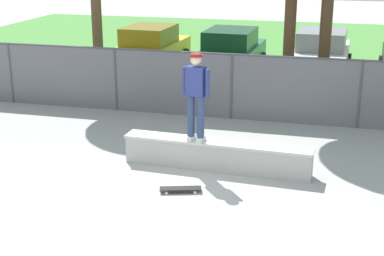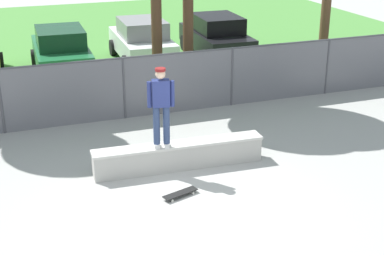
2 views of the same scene
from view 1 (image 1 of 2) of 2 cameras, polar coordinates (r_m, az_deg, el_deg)
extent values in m
plane|color=#9E9E99|center=(10.63, -1.52, -7.31)|extent=(80.00, 80.00, 0.00)
cube|color=#478438|center=(25.42, 8.29, 7.61)|extent=(31.82, 20.00, 0.02)
cube|color=#A8A59E|center=(11.97, 2.50, -2.87)|extent=(3.97, 0.63, 0.56)
cube|color=beige|center=(11.86, 2.52, -1.48)|extent=(4.01, 0.67, 0.06)
cube|color=beige|center=(11.91, -0.03, -0.97)|extent=(0.16, 0.28, 0.10)
cube|color=beige|center=(11.82, 0.93, -1.12)|extent=(0.16, 0.28, 0.10)
cylinder|color=navy|center=(11.73, -0.10, 1.25)|extent=(0.15, 0.15, 0.88)
cylinder|color=navy|center=(11.64, 0.88, 1.11)|extent=(0.15, 0.15, 0.88)
cube|color=navy|center=(11.49, 0.39, 4.71)|extent=(0.42, 0.29, 0.60)
cylinder|color=navy|center=(11.60, -0.73, 4.74)|extent=(0.10, 0.10, 0.58)
cylinder|color=navy|center=(11.39, 1.53, 4.49)|extent=(0.10, 0.10, 0.58)
sphere|color=beige|center=(11.40, 0.40, 6.82)|extent=(0.22, 0.22, 0.22)
cylinder|color=maroon|center=(11.38, 0.40, 7.31)|extent=(0.23, 0.23, 0.06)
cube|color=maroon|center=(11.50, 0.68, 7.30)|extent=(0.22, 0.16, 0.02)
cube|color=black|center=(10.95, -1.16, -6.07)|extent=(0.82, 0.43, 0.02)
cube|color=#B2B2B7|center=(10.96, 0.27, -6.12)|extent=(0.10, 0.15, 0.02)
cube|color=#B2B2B7|center=(10.95, -2.59, -6.18)|extent=(0.10, 0.15, 0.02)
cylinder|color=silver|center=(10.90, 0.30, -6.47)|extent=(0.06, 0.04, 0.05)
cylinder|color=silver|center=(11.06, 0.24, -6.10)|extent=(0.06, 0.04, 0.05)
cylinder|color=silver|center=(10.89, -2.58, -6.53)|extent=(0.06, 0.04, 0.05)
cylinder|color=silver|center=(11.04, -2.59, -6.16)|extent=(0.06, 0.04, 0.05)
cylinder|color=#4C4C51|center=(17.66, -17.67, 5.27)|extent=(0.07, 0.07, 1.79)
cylinder|color=#4C4C51|center=(16.17, -7.63, 4.84)|extent=(0.07, 0.07, 1.79)
cylinder|color=#4C4C51|center=(15.26, 3.99, 4.16)|extent=(0.07, 0.07, 1.79)
cylinder|color=#4C4C51|center=(15.04, 16.47, 3.24)|extent=(0.07, 0.07, 1.79)
cylinder|color=#4C4C51|center=(15.08, 4.06, 7.36)|extent=(19.82, 0.05, 0.05)
cube|color=slate|center=(15.26, 3.99, 4.16)|extent=(19.82, 0.01, 1.79)
cylinder|color=brown|center=(18.20, -9.57, 11.74)|extent=(0.32, 0.32, 5.24)
cylinder|color=#47301E|center=(15.97, 9.81, 10.76)|extent=(0.32, 0.32, 5.18)
cylinder|color=#47301E|center=(15.82, 13.30, 10.44)|extent=(0.32, 0.32, 5.16)
cube|color=gold|center=(21.35, -4.11, 7.56)|extent=(1.96, 4.27, 0.70)
cube|color=#776413|center=(21.10, -4.30, 9.28)|extent=(1.68, 2.16, 0.64)
cylinder|color=black|center=(22.93, -5.06, 7.38)|extent=(0.24, 0.65, 0.64)
cylinder|color=black|center=(22.33, -0.73, 7.16)|extent=(0.24, 0.65, 0.64)
cylinder|color=black|center=(20.58, -7.73, 6.05)|extent=(0.24, 0.65, 0.64)
cylinder|color=black|center=(19.91, -2.98, 5.79)|extent=(0.24, 0.65, 0.64)
cube|color=#1E6638|center=(20.56, 3.92, 7.16)|extent=(1.96, 4.27, 0.70)
cube|color=#10381E|center=(20.30, 3.87, 8.94)|extent=(1.68, 2.16, 0.64)
cylinder|color=black|center=(22.08, 2.38, 7.02)|extent=(0.24, 0.65, 0.64)
cylinder|color=black|center=(21.71, 7.01, 6.71)|extent=(0.24, 0.65, 0.64)
cylinder|color=black|center=(19.62, 0.47, 5.62)|extent=(0.24, 0.65, 0.64)
cylinder|color=black|center=(19.21, 5.65, 5.26)|extent=(0.24, 0.65, 0.64)
cube|color=silver|center=(20.78, 12.79, 6.87)|extent=(1.96, 4.27, 0.70)
cube|color=gray|center=(20.52, 12.88, 8.63)|extent=(1.68, 2.16, 0.64)
cylinder|color=black|center=(22.20, 10.67, 6.78)|extent=(0.24, 0.65, 0.64)
cylinder|color=black|center=(22.09, 15.33, 6.40)|extent=(0.24, 0.65, 0.64)
cylinder|color=black|center=(19.67, 9.79, 5.39)|extent=(0.24, 0.65, 0.64)
cylinder|color=black|center=(19.54, 15.05, 4.95)|extent=(0.24, 0.65, 0.64)
cylinder|color=black|center=(22.01, 18.43, 6.07)|extent=(0.24, 0.65, 0.64)
cylinder|color=black|center=(19.46, 18.55, 4.58)|extent=(0.24, 0.65, 0.64)
camera|label=2|loc=(6.22, -82.99, 13.70)|focal=53.15mm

